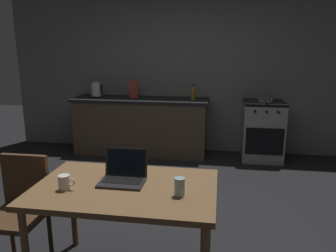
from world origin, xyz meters
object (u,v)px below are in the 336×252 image
object	(u,v)px
laptop	(123,176)
coffee_mug	(64,182)
chair	(20,206)
bottle	(193,93)
stove_oven	(262,130)
dining_table	(125,195)
cereal_box	(134,89)
electric_kettle	(96,90)
drinking_glass	(180,187)
frying_pan	(265,100)

from	to	relation	value
laptop	coffee_mug	world-z (taller)	laptop
chair	bottle	bearing A→B (deg)	72.54
stove_oven	dining_table	distance (m)	3.29
coffee_mug	cereal_box	bearing A→B (deg)	96.06
dining_table	electric_kettle	distance (m)	3.32
laptop	electric_kettle	world-z (taller)	electric_kettle
coffee_mug	cereal_box	world-z (taller)	cereal_box
coffee_mug	laptop	bearing A→B (deg)	28.83
bottle	chair	bearing A→B (deg)	-110.20
laptop	drinking_glass	xyz separation A→B (m)	(0.43, -0.17, 0.02)
electric_kettle	drinking_glass	bearing A→B (deg)	-60.63
stove_oven	electric_kettle	xyz separation A→B (m)	(-2.65, 0.00, 0.57)
dining_table	drinking_glass	world-z (taller)	drinking_glass
dining_table	drinking_glass	size ratio (longest dim) A/B	10.30
chair	drinking_glass	size ratio (longest dim) A/B	7.23
cereal_box	laptop	bearing A→B (deg)	-76.79
cereal_box	chair	bearing A→B (deg)	-92.33
bottle	cereal_box	bearing A→B (deg)	175.82
stove_oven	coffee_mug	distance (m)	3.58
bottle	coffee_mug	xyz separation A→B (m)	(-0.62, -3.09, -0.21)
frying_pan	drinking_glass	xyz separation A→B (m)	(-0.91, -3.08, -0.11)
laptop	stove_oven	bearing A→B (deg)	74.69
dining_table	cereal_box	world-z (taller)	cereal_box
chair	laptop	world-z (taller)	laptop
laptop	coffee_mug	distance (m)	0.41
dining_table	chair	xyz separation A→B (m)	(-0.85, 0.03, -0.16)
dining_table	bottle	size ratio (longest dim) A/B	5.33
stove_oven	chair	bearing A→B (deg)	-125.83
stove_oven	dining_table	xyz separation A→B (m)	(-1.30, -3.01, 0.23)
chair	bottle	world-z (taller)	bottle
bottle	drinking_glass	distance (m)	3.07
chair	frying_pan	world-z (taller)	frying_pan
dining_table	chair	distance (m)	0.87
chair	coffee_mug	distance (m)	0.56
bottle	drinking_glass	world-z (taller)	bottle
bottle	dining_table	bearing A→B (deg)	-94.44
drinking_glass	cereal_box	bearing A→B (deg)	109.81
stove_oven	frying_pan	distance (m)	0.48
dining_table	chair	size ratio (longest dim) A/B	1.42
dining_table	electric_kettle	world-z (taller)	electric_kettle
dining_table	laptop	size ratio (longest dim) A/B	4.01
laptop	frying_pan	size ratio (longest dim) A/B	0.79
stove_oven	bottle	xyz separation A→B (m)	(-1.07, -0.05, 0.57)
dining_table	cereal_box	size ratio (longest dim) A/B	4.67
electric_kettle	cereal_box	size ratio (longest dim) A/B	0.89
frying_pan	coffee_mug	bearing A→B (deg)	-118.76
frying_pan	coffee_mug	world-z (taller)	frying_pan
electric_kettle	dining_table	bearing A→B (deg)	-65.84
laptop	bottle	xyz separation A→B (m)	(0.26, 2.89, 0.22)
chair	laptop	distance (m)	0.87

